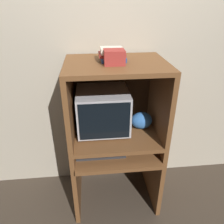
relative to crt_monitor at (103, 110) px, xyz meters
The scene contains 11 objects.
ground_plane 1.09m from the crt_monitor, 73.67° to the right, with size 12.00×12.00×0.00m, color #3D3328.
wall_back 0.43m from the crt_monitor, 70.21° to the left, with size 6.00×0.06×2.60m.
desk_base 0.62m from the crt_monitor, 42.11° to the right, with size 0.82×0.65×0.67m.
desk_monitor_shelf 0.27m from the crt_monitor, 30.56° to the right, with size 0.82×0.62×0.15m.
hutch_upper 0.25m from the crt_monitor, 16.79° to the right, with size 0.82×0.62×0.65m.
crt_monitor is the anchor object (origin of this frame).
keyboard 0.39m from the crt_monitor, 101.40° to the right, with size 0.44×0.16×0.03m.
mouse 0.45m from the crt_monitor, 37.96° to the right, with size 0.06×0.04×0.03m.
snack_bag 0.38m from the crt_monitor, ahead, with size 0.20×0.15×0.16m.
book_stack 0.51m from the crt_monitor, 17.47° to the right, with size 0.21×0.16×0.11m.
storage_box 0.53m from the crt_monitor, 55.03° to the right, with size 0.16×0.13×0.11m.
Camera 1 is at (-0.21, -1.38, 1.93)m, focal length 35.00 mm.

